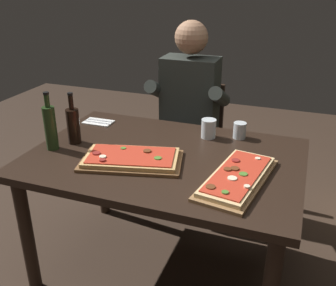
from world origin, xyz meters
TOP-DOWN VIEW (x-y plane):
  - ground_plane at (0.00, 0.00)m, footprint 6.40×6.40m
  - dining_table at (0.00, 0.00)m, footprint 1.40×0.96m
  - pizza_rectangular_front at (-0.13, -0.13)m, footprint 0.55×0.39m
  - pizza_rectangular_left at (0.40, -0.14)m, footprint 0.31×0.56m
  - wine_bottle_dark at (-0.53, -0.02)m, footprint 0.07×0.07m
  - oil_bottle_amber at (-0.59, -0.13)m, footprint 0.06×0.06m
  - tumbler_near_camera at (0.32, 0.36)m, footprint 0.07×0.07m
  - tumbler_far_side at (0.15, 0.31)m, footprint 0.08×0.08m
  - napkin_cutlery_set at (-0.56, 0.30)m, footprint 0.18×0.11m
  - diner_chair at (-0.11, 0.86)m, footprint 0.44×0.44m
  - seated_diner at (-0.11, 0.74)m, footprint 0.53×0.41m

SIDE VIEW (x-z plane):
  - ground_plane at x=0.00m, z-range 0.00..0.00m
  - diner_chair at x=-0.11m, z-range 0.05..0.92m
  - dining_table at x=0.00m, z-range 0.27..1.01m
  - seated_diner at x=-0.11m, z-range 0.08..1.41m
  - napkin_cutlery_set at x=-0.56m, z-range 0.74..0.75m
  - pizza_rectangular_front at x=-0.13m, z-range 0.74..0.78m
  - pizza_rectangular_left at x=0.40m, z-range 0.73..0.78m
  - tumbler_near_camera at x=0.32m, z-range 0.74..0.83m
  - tumbler_far_side at x=0.15m, z-range 0.73..0.84m
  - wine_bottle_dark at x=-0.53m, z-range 0.70..0.99m
  - oil_bottle_amber at x=-0.59m, z-range 0.71..1.02m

